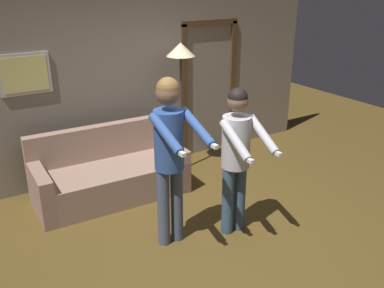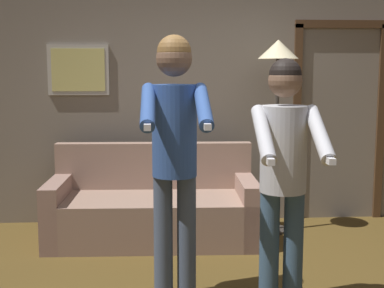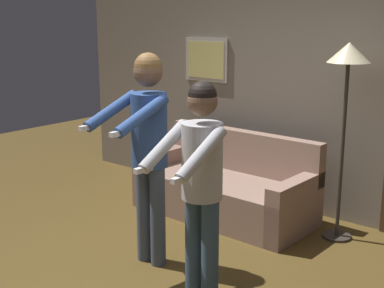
{
  "view_description": "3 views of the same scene",
  "coord_description": "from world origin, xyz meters",
  "px_view_note": "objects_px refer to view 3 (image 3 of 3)",
  "views": [
    {
      "loc": [
        -2.24,
        -3.23,
        2.69
      ],
      "look_at": [
        -0.07,
        0.25,
        1.07
      ],
      "focal_mm": 40.0,
      "sensor_mm": 36.0,
      "label": 1
    },
    {
      "loc": [
        -0.46,
        -3.3,
        1.57
      ],
      "look_at": [
        -0.25,
        0.07,
        1.1
      ],
      "focal_mm": 50.0,
      "sensor_mm": 36.0,
      "label": 2
    },
    {
      "loc": [
        2.63,
        -2.86,
        2.1
      ],
      "look_at": [
        0.12,
        0.21,
        1.13
      ],
      "focal_mm": 50.0,
      "sensor_mm": 36.0,
      "label": 3
    }
  ],
  "objects_px": {
    "torchiere_lamp": "(348,72)",
    "person_standing_left": "(148,138)",
    "couch": "(226,190)",
    "person_standing_right": "(200,172)"
  },
  "relations": [
    {
      "from": "torchiere_lamp",
      "to": "person_standing_left",
      "type": "xyz_separation_m",
      "value": [
        -1.03,
        -1.53,
        -0.49
      ]
    },
    {
      "from": "couch",
      "to": "torchiere_lamp",
      "type": "xyz_separation_m",
      "value": [
        1.19,
        0.18,
        1.32
      ]
    },
    {
      "from": "couch",
      "to": "torchiere_lamp",
      "type": "height_order",
      "value": "torchiere_lamp"
    },
    {
      "from": "person_standing_right",
      "to": "person_standing_left",
      "type": "bearing_deg",
      "value": 165.49
    },
    {
      "from": "couch",
      "to": "person_standing_right",
      "type": "bearing_deg",
      "value": -60.55
    },
    {
      "from": "torchiere_lamp",
      "to": "person_standing_right",
      "type": "distance_m",
      "value": 1.84
    },
    {
      "from": "couch",
      "to": "person_standing_right",
      "type": "relative_size",
      "value": 1.17
    },
    {
      "from": "couch",
      "to": "torchiere_lamp",
      "type": "bearing_deg",
      "value": 8.82
    },
    {
      "from": "torchiere_lamp",
      "to": "person_standing_right",
      "type": "bearing_deg",
      "value": -100.93
    },
    {
      "from": "torchiere_lamp",
      "to": "person_standing_right",
      "type": "xyz_separation_m",
      "value": [
        -0.33,
        -1.71,
        -0.61
      ]
    }
  ]
}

